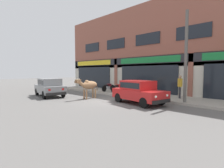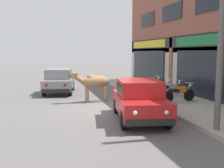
% 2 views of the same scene
% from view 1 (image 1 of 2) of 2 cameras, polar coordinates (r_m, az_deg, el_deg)
% --- Properties ---
extents(ground_plane, '(90.00, 90.00, 0.00)m').
position_cam_1_polar(ground_plane, '(12.13, -2.81, -5.52)').
color(ground_plane, '#605E5B').
extents(sidewalk, '(19.00, 3.07, 0.16)m').
position_cam_1_polar(sidewalk, '(14.86, 7.94, -3.47)').
color(sidewalk, '#A8A093').
rests_on(sidewalk, ground).
extents(shop_building, '(23.00, 1.40, 8.16)m').
position_cam_1_polar(shop_building, '(16.30, 11.95, 10.46)').
color(shop_building, '#8E5142').
rests_on(shop_building, ground).
extents(cow, '(0.60, 2.15, 1.61)m').
position_cam_1_polar(cow, '(13.07, -7.61, -0.42)').
color(cow, '#936B47').
rests_on(cow, ground).
extents(car_0, '(3.78, 2.15, 1.46)m').
position_cam_1_polar(car_0, '(15.11, -19.72, -0.75)').
color(car_0, black).
rests_on(car_0, ground).
extents(car_1, '(3.78, 2.15, 1.46)m').
position_cam_1_polar(car_1, '(11.11, 8.60, -2.20)').
color(car_1, black).
rests_on(car_1, ground).
extents(motorcycle_0, '(0.53, 1.81, 0.88)m').
position_cam_1_polar(motorcycle_0, '(16.75, -1.19, -0.97)').
color(motorcycle_0, black).
rests_on(motorcycle_0, sidewalk).
extents(motorcycle_1, '(0.52, 1.81, 0.88)m').
position_cam_1_polar(motorcycle_1, '(15.94, 1.97, -1.23)').
color(motorcycle_1, black).
rests_on(motorcycle_1, sidewalk).
extents(motorcycle_2, '(0.56, 1.80, 0.88)m').
position_cam_1_polar(motorcycle_2, '(15.27, 5.16, -1.47)').
color(motorcycle_2, black).
rests_on(motorcycle_2, sidewalk).
extents(motorcycle_3, '(0.60, 1.79, 0.88)m').
position_cam_1_polar(motorcycle_3, '(14.45, 8.63, -1.82)').
color(motorcycle_3, black).
rests_on(motorcycle_3, sidewalk).
extents(pedestrian, '(0.32, 0.42, 1.60)m').
position_cam_1_polar(pedestrian, '(12.99, 21.32, -0.06)').
color(pedestrian, '#2D2D33').
rests_on(pedestrian, sidewalk).
extents(utility_pole, '(0.18, 0.18, 5.47)m').
position_cam_1_polar(utility_pole, '(11.40, 22.97, 8.17)').
color(utility_pole, '#595651').
rests_on(utility_pole, sidewalk).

